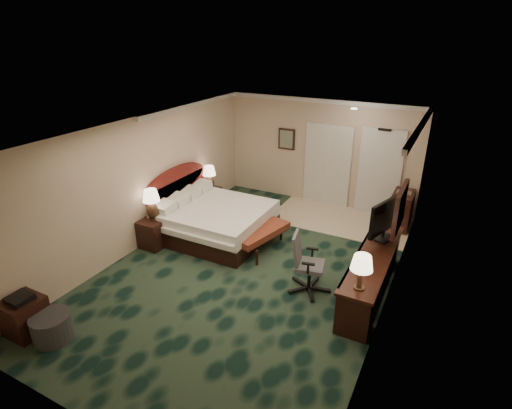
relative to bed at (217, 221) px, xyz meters
The scene contains 26 objects.
floor 1.62m from the bed, 33.80° to the right, with size 5.00×7.50×0.00m, color black.
ceiling 2.84m from the bed, 33.80° to the right, with size 5.00×7.50×0.00m, color white.
wall_back 3.31m from the bed, 65.36° to the left, with size 5.00×0.00×2.70m, color beige.
wall_front 4.92m from the bed, 74.14° to the right, with size 5.00×0.00×2.70m, color beige.
wall_left 1.79m from the bed, 143.36° to the right, with size 0.00×7.50×2.70m, color beige.
wall_right 4.04m from the bed, 13.00° to the right, with size 0.00×7.50×2.70m, color beige.
crown_molding 2.80m from the bed, 33.80° to the right, with size 5.00×7.50×0.10m, color silver, non-canonical shape.
tile_patch 3.02m from the bed, 42.34° to the left, with size 3.20×1.70×0.01m, color beige.
headboard 1.19m from the bed, behind, with size 0.12×2.00×1.40m, color #490F0D, non-canonical shape.
entry_door 4.10m from the bed, 44.73° to the left, with size 1.02×0.06×2.18m, color silver.
closet_doors 3.31m from the bed, 61.04° to the left, with size 1.20×0.06×2.10m, color beige.
wall_art 3.12m from the bed, 81.64° to the left, with size 0.45×0.06×0.55m, color #556D62.
wall_mirror 3.97m from the bed, ahead, with size 0.05×0.95×0.75m, color white.
bed is the anchor object (origin of this frame).
nightstand_near 1.36m from the bed, 132.63° to the right, with size 0.48×0.55×0.60m, color black.
nightstand_far 1.53m from the bed, 128.58° to the left, with size 0.43×0.49×0.53m, color black.
lamp_near 1.46m from the bed, 134.09° to the right, with size 0.35×0.35×0.66m, color black, non-canonical shape.
lamp_far 1.57m from the bed, 128.66° to the left, with size 0.32×0.32×0.61m, color black, non-canonical shape.
bed_bench 1.18m from the bed, ahead, with size 0.47×1.35×0.46m, color maroon.
ottoman 3.90m from the bed, 96.03° to the right, with size 0.57×0.57×0.41m, color #26262B.
side_table 4.06m from the bed, 102.66° to the right, with size 0.53×0.53×0.57m, color black.
desk 3.56m from the bed, ahead, with size 0.57×2.63×0.76m, color black.
tv 3.61m from the bed, ahead, with size 0.08×0.99×0.77m, color black.
desk_lamp 3.94m from the bed, 24.80° to the right, with size 0.32×0.32×0.57m, color black, non-canonical shape.
desk_chair 2.73m from the bed, 21.09° to the right, with size 0.63×0.59×1.08m, color #585859, non-canonical shape.
minibar 4.24m from the bed, 33.20° to the left, with size 0.44×0.80×0.84m, color black.
Camera 1 is at (3.10, -5.74, 4.24)m, focal length 28.00 mm.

